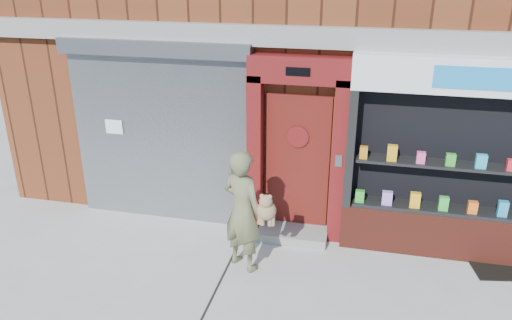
% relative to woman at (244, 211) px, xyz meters
% --- Properties ---
extents(ground, '(80.00, 80.00, 0.00)m').
position_rel_woman_xyz_m(ground, '(1.31, -0.77, -0.91)').
color(ground, '#9E9E99').
rests_on(ground, ground).
extents(shutter_bay, '(3.10, 0.30, 3.04)m').
position_rel_woman_xyz_m(shutter_bay, '(-1.69, 1.15, 0.81)').
color(shutter_bay, gray).
rests_on(shutter_bay, ground).
extents(red_door_bay, '(1.52, 0.58, 2.90)m').
position_rel_woman_xyz_m(red_door_bay, '(0.56, 1.09, 0.55)').
color(red_door_bay, '#590F10').
rests_on(red_door_bay, ground).
extents(pharmacy_bay, '(3.50, 0.41, 3.00)m').
position_rel_woman_xyz_m(pharmacy_bay, '(3.06, 1.04, 0.46)').
color(pharmacy_bay, maroon).
rests_on(pharmacy_bay, ground).
extents(woman, '(0.89, 0.69, 1.80)m').
position_rel_woman_xyz_m(woman, '(0.00, 0.00, 0.00)').
color(woman, '#646643').
rests_on(woman, ground).
extents(doormat, '(0.98, 0.77, 0.02)m').
position_rel_woman_xyz_m(doormat, '(3.68, 0.76, -0.90)').
color(doormat, black).
rests_on(doormat, ground).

